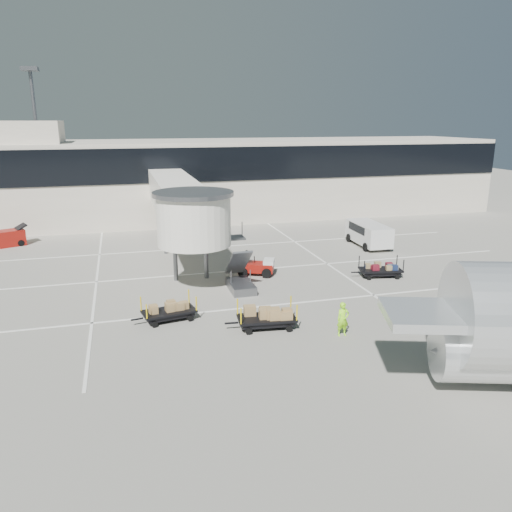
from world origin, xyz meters
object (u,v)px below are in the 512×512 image
object	(u,v)px
minivan	(368,232)
belt_loader	(3,239)
box_cart_near	(266,318)
baggage_tug	(257,267)
ground_worker	(343,319)
box_cart_far	(170,311)
suitcase_cart	(380,270)

from	to	relation	value
minivan	belt_loader	size ratio (longest dim) A/B	1.32
box_cart_near	baggage_tug	bearing A→B (deg)	83.57
box_cart_near	belt_loader	size ratio (longest dim) A/B	0.95
ground_worker	box_cart_near	bearing A→B (deg)	150.54
baggage_tug	ground_worker	distance (m)	10.64
box_cart_near	box_cart_far	size ratio (longest dim) A/B	1.06
minivan	belt_loader	world-z (taller)	minivan
baggage_tug	suitcase_cart	bearing A→B (deg)	3.92
suitcase_cart	ground_worker	world-z (taller)	ground_worker
ground_worker	baggage_tug	bearing A→B (deg)	96.26
suitcase_cart	minivan	distance (m)	8.67
ground_worker	belt_loader	xyz separation A→B (m)	(-19.46, 23.42, -0.19)
box_cart_near	minivan	xyz separation A→B (m)	(12.92, 14.16, 0.57)
baggage_tug	suitcase_cart	xyz separation A→B (m)	(7.75, -2.63, -0.11)
box_cart_near	minivan	world-z (taller)	minivan
box_cart_far	ground_worker	xyz separation A→B (m)	(7.82, -4.07, 0.33)
ground_worker	minivan	size ratio (longest dim) A/B	0.34
baggage_tug	box_cart_far	world-z (taller)	baggage_tug
suitcase_cart	minivan	bearing A→B (deg)	78.57
box_cart_near	box_cart_far	xyz separation A→B (m)	(-4.51, 2.30, -0.04)
suitcase_cart	ground_worker	xyz separation A→B (m)	(-6.36, -7.92, 0.38)
box_cart_far	suitcase_cart	bearing A→B (deg)	4.68
suitcase_cart	belt_loader	distance (m)	30.12
baggage_tug	ground_worker	world-z (taller)	ground_worker
box_cart_far	ground_worker	size ratio (longest dim) A/B	2.01
box_cart_near	box_cart_far	world-z (taller)	box_cart_near
box_cart_near	box_cart_far	distance (m)	5.07
baggage_tug	ground_worker	bearing A→B (deg)	-59.85
baggage_tug	box_cart_far	xyz separation A→B (m)	(-6.43, -6.47, -0.05)
baggage_tug	belt_loader	world-z (taller)	belt_loader
baggage_tug	box_cart_near	bearing A→B (deg)	-79.70
suitcase_cart	ground_worker	distance (m)	10.16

